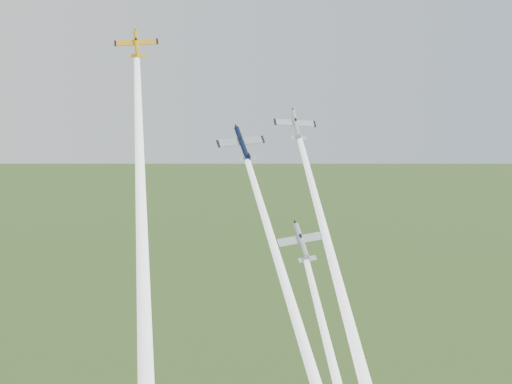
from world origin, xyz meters
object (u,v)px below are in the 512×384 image
(plane_yellow, at_px, (136,44))
(plane_navy, at_px, (242,144))
(plane_silver_right, at_px, (296,125))
(plane_silver_low, at_px, (302,242))

(plane_yellow, height_order, plane_navy, plane_yellow)
(plane_silver_right, height_order, plane_silver_low, plane_silver_right)
(plane_navy, relative_size, plane_silver_right, 1.04)
(plane_yellow, relative_size, plane_silver_low, 0.83)
(plane_silver_low, bearing_deg, plane_navy, 136.96)
(plane_navy, bearing_deg, plane_silver_low, -49.81)
(plane_navy, bearing_deg, plane_silver_right, 23.85)
(plane_yellow, relative_size, plane_navy, 0.84)
(plane_yellow, distance_m, plane_silver_right, 30.60)
(plane_silver_right, bearing_deg, plane_silver_low, -106.62)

